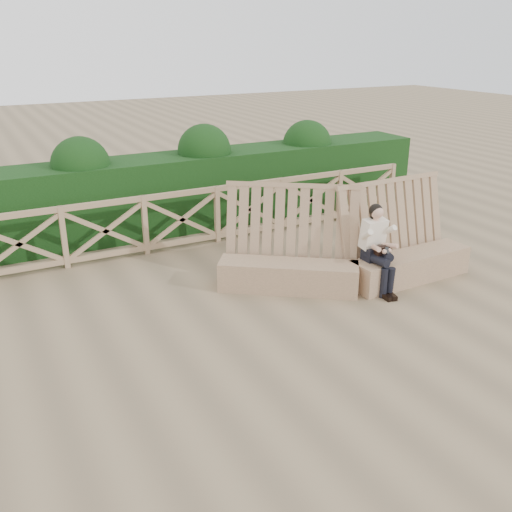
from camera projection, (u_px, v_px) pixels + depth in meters
name	position (u px, v px, depth m)	size (l,w,h in m)	color
ground	(274.00, 324.00, 7.94)	(60.00, 60.00, 0.00)	brown
bench	(349.00, 260.00, 9.14)	(4.07, 1.91, 1.60)	#7F6148
woman	(377.00, 245.00, 8.80)	(0.38, 0.80, 1.37)	black
guardrail	(182.00, 219.00, 10.62)	(10.10, 0.09, 1.10)	#8D7252
hedge	(160.00, 194.00, 11.54)	(12.00, 1.20, 1.50)	black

